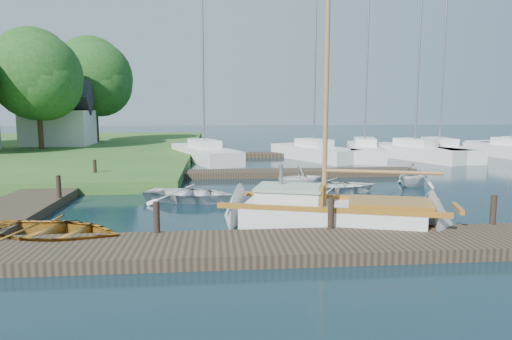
{
  "coord_description": "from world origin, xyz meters",
  "views": [
    {
      "loc": [
        -1.56,
        -16.45,
        3.41
      ],
      "look_at": [
        0.0,
        0.0,
        1.2
      ],
      "focal_mm": 32.0,
      "sensor_mm": 36.0,
      "label": 1
    }
  ],
  "objects": [
    {
      "name": "mooring_post_5",
      "position": [
        -7.0,
        5.0,
        0.7
      ],
      "size": [
        0.16,
        0.16,
        0.8
      ],
      "primitive_type": "cylinder",
      "color": "black",
      "rests_on": "left_dock"
    },
    {
      "name": "marina_boat_2",
      "position": [
        5.26,
        13.88,
        0.58
      ],
      "size": [
        5.1,
        7.65,
        11.97
      ],
      "rotation": [
        0.0,
        0.0,
        2.0
      ],
      "color": "silver",
      "rests_on": "ground"
    },
    {
      "name": "near_dock",
      "position": [
        0.0,
        -6.0,
        0.15
      ],
      "size": [
        18.0,
        2.2,
        0.3
      ],
      "primitive_type": "cube",
      "color": "#2D221A",
      "rests_on": "ground"
    },
    {
      "name": "mooring_post_4",
      "position": [
        -7.0,
        0.0,
        0.7
      ],
      "size": [
        0.16,
        0.16,
        0.8
      ],
      "primitive_type": "cylinder",
      "color": "black",
      "rests_on": "left_dock"
    },
    {
      "name": "tender_a",
      "position": [
        -2.47,
        0.44,
        0.35
      ],
      "size": [
        4.01,
        3.43,
        0.7
      ],
      "primitive_type": "imported",
      "rotation": [
        0.0,
        0.0,
        1.22
      ],
      "color": "silver",
      "rests_on": "ground"
    },
    {
      "name": "mooring_post_3",
      "position": [
        6.0,
        -5.0,
        0.7
      ],
      "size": [
        0.16,
        0.16,
        0.8
      ],
      "primitive_type": "cylinder",
      "color": "black",
      "rests_on": "near_dock"
    },
    {
      "name": "tree_3",
      "position": [
        -14.0,
        18.05,
        5.81
      ],
      "size": [
        6.41,
        6.38,
        8.74
      ],
      "color": "#332114",
      "rests_on": "shore"
    },
    {
      "name": "far_dock",
      "position": [
        2.0,
        6.5,
        0.15
      ],
      "size": [
        14.0,
        1.6,
        0.3
      ],
      "primitive_type": "cube",
      "color": "#2D221A",
      "rests_on": "ground"
    },
    {
      "name": "mooring_post_2",
      "position": [
        1.5,
        -5.0,
        0.7
      ],
      "size": [
        0.16,
        0.16,
        0.8
      ],
      "primitive_type": "cylinder",
      "color": "black",
      "rests_on": "near_dock"
    },
    {
      "name": "marina_boat_5",
      "position": [
        14.35,
        14.28,
        0.57
      ],
      "size": [
        2.79,
        9.05,
        11.47
      ],
      "rotation": [
        0.0,
        0.0,
        1.5
      ],
      "color": "silver",
      "rests_on": "ground"
    },
    {
      "name": "left_dock",
      "position": [
        -8.0,
        2.0,
        0.15
      ],
      "size": [
        2.2,
        18.0,
        0.3
      ],
      "primitive_type": "cube",
      "color": "#2D221A",
      "rests_on": "ground"
    },
    {
      "name": "ground",
      "position": [
        0.0,
        0.0,
        0.0
      ],
      "size": [
        160.0,
        160.0,
        0.0
      ],
      "primitive_type": "plane",
      "color": "black",
      "rests_on": "ground"
    },
    {
      "name": "dinghy",
      "position": [
        -5.7,
        -4.7,
        0.4
      ],
      "size": [
        4.52,
        3.84,
        0.8
      ],
      "primitive_type": "imported",
      "rotation": [
        0.0,
        0.0,
        1.24
      ],
      "color": "brown",
      "rests_on": "ground"
    },
    {
      "name": "tender_b",
      "position": [
        2.29,
        2.94,
        0.56
      ],
      "size": [
        2.32,
        2.06,
        1.12
      ],
      "primitive_type": "imported",
      "rotation": [
        0.0,
        0.0,
        1.68
      ],
      "color": "silver",
      "rests_on": "ground"
    },
    {
      "name": "pontoon",
      "position": [
        10.0,
        16.0,
        0.15
      ],
      "size": [
        30.0,
        1.6,
        0.3
      ],
      "primitive_type": "cube",
      "color": "#2D221A",
      "rests_on": "ground"
    },
    {
      "name": "sailboat",
      "position": [
        1.95,
        -3.94,
        0.34
      ],
      "size": [
        7.41,
        3.99,
        9.83
      ],
      "rotation": [
        0.0,
        0.0,
        -0.3
      ],
      "color": "silver",
      "rests_on": "ground"
    },
    {
      "name": "tender_c",
      "position": [
        3.6,
        1.75,
        0.33
      ],
      "size": [
        3.29,
        2.43,
        0.66
      ],
      "primitive_type": "imported",
      "rotation": [
        0.0,
        0.0,
        1.62
      ],
      "color": "silver",
      "rests_on": "ground"
    },
    {
      "name": "marina_boat_4",
      "position": [
        12.2,
        13.49,
        0.57
      ],
      "size": [
        5.0,
        8.28,
        11.23
      ],
      "rotation": [
        0.0,
        0.0,
        1.95
      ],
      "color": "silver",
      "rests_on": "ground"
    },
    {
      "name": "marina_boat_0",
      "position": [
        -2.13,
        13.9,
        0.57
      ],
      "size": [
        4.95,
        8.95,
        11.32
      ],
      "rotation": [
        0.0,
        0.0,
        1.91
      ],
      "color": "silver",
      "rests_on": "ground"
    },
    {
      "name": "house_c",
      "position": [
        -14.0,
        22.0,
        2.58
      ],
      "size": [
        5.25,
        4.0,
        5.28
      ],
      "color": "silver",
      "rests_on": "shore"
    },
    {
      "name": "tree_7",
      "position": [
        -12.0,
        26.05,
        6.2
      ],
      "size": [
        6.83,
        6.83,
        9.38
      ],
      "color": "#332114",
      "rests_on": "shore"
    },
    {
      "name": "marina_boat_6",
      "position": [
        19.47,
        13.87,
        0.57
      ],
      "size": [
        3.72,
        7.19,
        10.18
      ],
      "rotation": [
        0.0,
        0.0,
        1.8
      ],
      "color": "silver",
      "rests_on": "ground"
    },
    {
      "name": "tender_d",
      "position": [
        7.35,
        2.88,
        0.6
      ],
      "size": [
        2.98,
        2.9,
        1.2
      ],
      "primitive_type": "imported",
      "rotation": [
        0.0,
        0.0,
        2.16
      ],
      "color": "silver",
      "rests_on": "ground"
    },
    {
      "name": "marina_boat_3",
      "position": [
        9.04,
        14.6,
        0.58
      ],
      "size": [
        4.39,
        8.98,
        12.05
      ],
      "rotation": [
        0.0,
        0.0,
        1.31
      ],
      "color": "silver",
      "rests_on": "ground"
    },
    {
      "name": "mooring_post_1",
      "position": [
        -3.0,
        -5.0,
        0.7
      ],
      "size": [
        0.16,
        0.16,
        0.8
      ],
      "primitive_type": "cylinder",
      "color": "black",
      "rests_on": "near_dock"
    }
  ]
}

